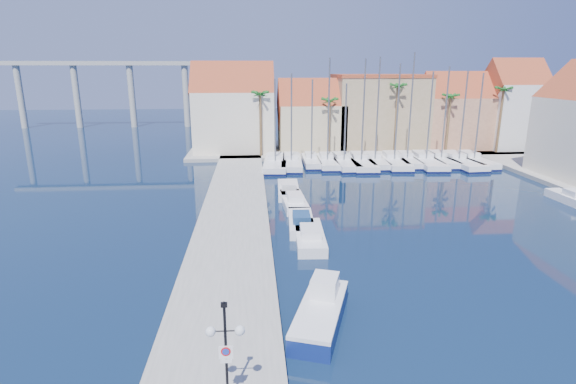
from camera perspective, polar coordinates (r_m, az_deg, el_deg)
name	(u,v)px	position (r m, az deg, el deg)	size (l,w,h in m)	color
ground	(380,296)	(27.44, 11.55, -12.79)	(260.00, 260.00, 0.00)	black
quay_west	(233,221)	(38.80, -6.95, -3.63)	(6.00, 77.00, 0.50)	gray
shore_north	(359,149)	(74.30, 8.95, 5.45)	(54.00, 16.00, 0.50)	gray
lamp_post	(225,338)	(17.41, -7.95, -17.91)	(1.45, 0.40, 4.26)	black
fishing_boat	(321,311)	(24.07, 4.21, -14.82)	(3.96, 6.52, 2.17)	navy
motorboat_west_0	(310,236)	(34.42, 2.78, -5.59)	(2.47, 6.73, 1.40)	white
motorboat_west_1	(301,222)	(37.46, 1.66, -3.81)	(2.39, 6.40, 1.40)	white
motorboat_west_2	(294,201)	(43.23, 0.77, -1.16)	(2.35, 6.65, 1.40)	white
motorboat_west_3	(288,189)	(47.49, 0.04, 0.36)	(2.49, 6.86, 1.40)	white
motorboat_east_1	(570,198)	(52.46, 32.16, -0.60)	(1.82, 5.22, 1.40)	white
sailboat_0	(276,163)	(60.63, -1.60, 3.70)	(3.93, 11.49, 11.57)	white
sailboat_1	(291,162)	(61.02, 0.42, 3.80)	(3.49, 10.60, 12.28)	white
sailboat_2	(311,161)	(61.90, 2.94, 3.98)	(2.41, 8.21, 11.49)	white
sailboat_3	(327,161)	(61.58, 4.96, 3.90)	(2.74, 9.18, 14.20)	white
sailboat_4	(343,162)	(61.75, 6.98, 3.81)	(3.26, 10.67, 11.01)	white
sailboat_5	(360,162)	(62.24, 9.18, 3.84)	(3.66, 11.57, 14.09)	white
sailboat_6	(374,161)	(63.00, 10.85, 3.94)	(2.47, 9.31, 14.34)	white
sailboat_7	(393,161)	(63.55, 13.21, 3.87)	(3.67, 11.18, 13.49)	white
sailboat_8	(406,160)	(64.56, 14.76, 3.99)	(2.88, 9.19, 14.92)	white
sailboat_9	(424,161)	(64.96, 16.94, 3.83)	(3.70, 11.79, 12.51)	white
sailboat_10	(439,159)	(66.24, 18.68, 3.93)	(2.62, 9.68, 13.14)	white
sailboat_11	(456,161)	(66.33, 20.59, 3.74)	(3.88, 11.94, 12.60)	white
sailboat_12	(472,160)	(67.58, 22.30, 3.79)	(3.13, 10.40, 12.30)	white
building_0	(234,111)	(70.51, -6.91, 10.14)	(12.30, 9.00, 13.50)	beige
building_1	(311,119)	(71.17, 2.95, 9.29)	(10.30, 8.00, 11.00)	beige
building_2	(379,111)	(74.28, 11.43, 10.01)	(14.20, 10.20, 11.50)	#9C8860
building_3	(454,114)	(77.53, 20.30, 9.29)	(10.30, 8.00, 12.00)	#B07559
building_4	(512,107)	(80.74, 26.56, 9.63)	(8.30, 8.00, 14.00)	white
palm_0	(260,96)	(65.29, -3.56, 12.06)	(2.60, 2.60, 10.15)	brown
palm_1	(330,102)	(66.30, 5.30, 11.26)	(2.60, 2.60, 9.15)	brown
palm_2	(398,89)	(68.60, 13.81, 12.61)	(2.60, 2.60, 11.15)	brown
palm_3	(451,98)	(71.55, 19.94, 11.11)	(2.60, 2.60, 9.65)	brown
palm_4	(504,92)	(75.13, 25.69, 11.41)	(2.60, 2.60, 10.65)	brown
viaduct	(107,81)	(109.92, -21.99, 12.95)	(48.00, 2.20, 14.45)	#9E9E99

